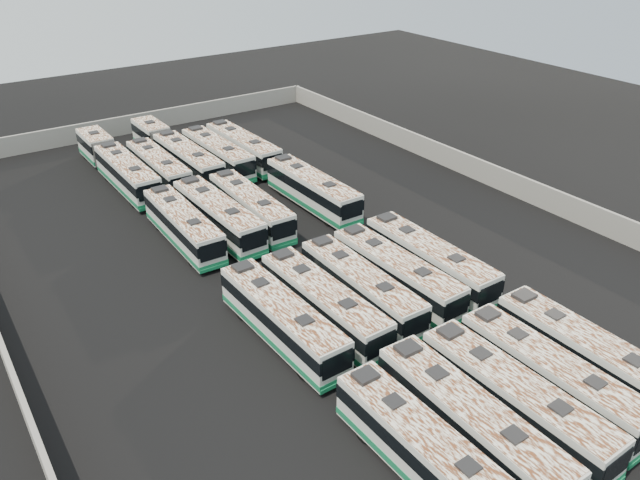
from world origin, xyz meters
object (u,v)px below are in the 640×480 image
Objects in this scene: bus_front_far_right at (588,356)px; bus_midback_left at (218,216)px; bus_midback_far_left at (183,226)px; bus_midfront_center at (361,287)px; bus_back_left at (159,168)px; bus_back_far_right at (243,148)px; bus_back_right at (218,154)px; bus_midfront_left at (324,304)px; bus_front_far_left at (427,453)px; bus_midfront_far_left at (282,319)px; bus_midback_center at (251,207)px; bus_front_center at (514,400)px; bus_back_center at (175,151)px; bus_front_right at (550,377)px; bus_midback_far_right at (313,190)px; bus_midfront_right at (396,274)px; bus_back_far_left at (116,164)px; bus_front_left at (470,424)px; bus_midfront_far_right at (429,261)px.

bus_midback_left is (-9.42, 28.30, 0.03)m from bus_front_far_right.
bus_midfront_center is at bearing -66.93° from bus_midback_far_left.
bus_front_far_right is at bearing -63.73° from bus_midfront_center.
bus_back_left is 9.36m from bus_back_far_right.
bus_back_left is at bearing 178.41° from bus_back_right.
bus_midfront_left is 29.02m from bus_back_right.
bus_front_far_left is 0.97× the size of bus_back_right.
bus_midback_center is at bearing 66.70° from bus_midfront_far_left.
bus_back_left is at bearing 104.81° from bus_midback_center.
bus_front_center is 29.11m from bus_midback_far_left.
bus_front_right is at bearing -86.78° from bus_back_center.
bus_midfront_center is 28.35m from bus_back_left.
bus_midfront_center is at bearing -97.62° from bus_back_right.
bus_midback_far_left is at bearing 113.87° from bus_front_far_right.
bus_midback_far_right is at bearing 90.28° from bus_front_far_right.
bus_midback_far_left is at bearing 119.74° from bus_midfront_right.
bus_front_left is at bearing -86.31° from bus_back_far_left.
bus_back_far_left is (-3.09, 31.52, 0.03)m from bus_midfront_left.
bus_midback_left is 16.46m from bus_back_far_left.
bus_back_far_right reaches higher than bus_front_far_right.
bus_front_far_right is at bearing -2.54° from bus_front_right.
bus_back_far_left reaches higher than bus_midfront_far_left.
bus_midfront_center is (-3.06, 12.99, -0.00)m from bus_front_right.
bus_midfront_left is 0.63× the size of bus_back_far_left.
bus_front_center is 1.01× the size of bus_midfront_right.
bus_midfront_left is at bearing 115.71° from bus_front_right.
bus_midback_left reaches higher than bus_midback_center.
bus_front_far_right is 1.03× the size of bus_midfront_center.
bus_back_right is at bearing 77.18° from bus_midback_center.
bus_midback_far_right is 1.05× the size of bus_back_left.
bus_midback_far_right is at bearing 68.43° from bus_midfront_center.
bus_midback_far_left is at bearing 88.38° from bus_midfront_far_left.
bus_back_far_left is (-0.05, 44.47, 0.06)m from bus_front_far_left.
bus_front_far_right is at bearing -86.91° from bus_back_right.
bus_back_center is (6.22, 0.03, 0.01)m from bus_back_far_left.
bus_midfront_right is at bearing 89.46° from bus_front_right.
bus_front_right is (6.27, 0.01, -0.06)m from bus_front_left.
bus_midfront_far_left is at bearing 179.12° from bus_midfront_right.
bus_midfront_far_right reaches higher than bus_back_right.
bus_back_right reaches higher than bus_midback_center.
bus_front_left is 0.64× the size of bus_back_center.
bus_front_far_right is 44.94m from bus_back_center.
bus_midfront_center is 0.62× the size of bus_back_center.
bus_midback_center is 6.31m from bus_midback_far_right.
bus_midfront_center is at bearing -112.69° from bus_midback_far_right.
bus_midfront_left is 1.02× the size of bus_back_left.
bus_front_far_right is 0.98× the size of bus_back_far_right.
bus_back_far_left reaches higher than bus_back_right.
bus_back_far_right is (6.21, 41.35, 0.03)m from bus_front_center.
bus_midback_center is (-6.28, 15.28, -0.04)m from bus_midfront_far_right.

